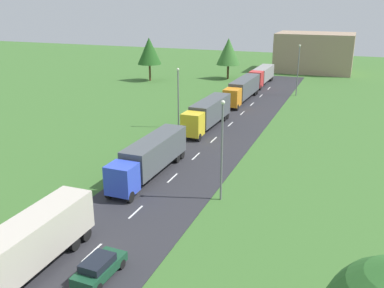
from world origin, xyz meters
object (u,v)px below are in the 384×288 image
Objects in this scene: distant_building at (314,52)px; truck_fifth at (262,75)px; tree_oak at (228,51)px; truck_second at (151,156)px; truck_third at (208,113)px; lamppost_fourth at (298,68)px; tree_maple at (149,51)px; truck_lead at (9,258)px; car_second at (99,267)px; lamppost_second at (222,146)px; lamppost_third at (178,95)px; truck_fourth at (243,89)px.

truck_fifth is at bearing -110.42° from distant_building.
tree_oak reaches higher than truck_fifth.
truck_second is at bearing -81.33° from tree_oak.
lamppost_fourth is (8.37, 25.66, 2.92)m from truck_third.
truck_fifth is 24.41m from tree_maple.
distant_building reaches higher than truck_lead.
distant_building is (16.61, 17.28, -1.40)m from tree_oak.
truck_third reaches higher than car_second.
truck_lead reaches higher than car_second.
truck_fifth is at bearing -27.13° from tree_oak.
truck_third is 22.30m from lamppost_second.
truck_second reaches higher than car_second.
truck_fifth is 1.58× the size of lamppost_third.
lamppost_fourth is (8.24, 43.49, 2.99)m from truck_second.
lamppost_second reaches higher than lamppost_third.
truck_second is 9.06m from lamppost_second.
truck_third is (-0.09, 36.84, 0.03)m from truck_lead.
tree_oak is at bearing 28.77° from tree_maple.
truck_lead is 19.02m from truck_second.
truck_fifth is at bearing 98.55° from lamppost_second.
tree_oak reaches higher than lamppost_third.
tree_oak is at bearing 96.58° from lamppost_third.
truck_third is 1.39× the size of lamppost_fourth.
distant_building is at bearing 90.07° from lamppost_second.
tree_maple is at bearing -141.13° from distant_building.
tree_oak is at bearing 96.46° from truck_lead.
distant_building is (-0.09, 75.86, -0.38)m from lamppost_second.
car_second is at bearing -74.90° from truck_second.
tree_maple reaches higher than distant_building.
car_second is at bearing -105.58° from lamppost_second.
lamppost_fourth is at bearing -89.70° from distant_building.
tree_oak is at bearing 113.10° from truck_fourth.
truck_lead is 54.68m from truck_fourth.
lamppost_third is 36.67m from tree_maple.
car_second is 0.22× the size of distant_building.
truck_fourth is 3.76× the size of car_second.
car_second is at bearing -79.85° from tree_oak.
car_second is 14.69m from lamppost_second.
tree_oak reaches higher than car_second.
truck_lead is 92.58m from distant_building.
tree_oak is at bearing -133.87° from distant_building.
car_second is (4.28, -51.91, -1.35)m from truck_fourth.
lamppost_third is at bearing 96.33° from truck_lead.
tree_oak is 24.00m from distant_building.
tree_maple is at bearing 122.36° from lamppost_second.
car_second is 0.44× the size of lamppost_second.
truck_lead is at bearing -89.86° from truck_third.
truck_second reaches higher than truck_fifth.
car_second is 34.20m from lamppost_third.
truck_fourth is (0.10, 35.67, 0.05)m from truck_second.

